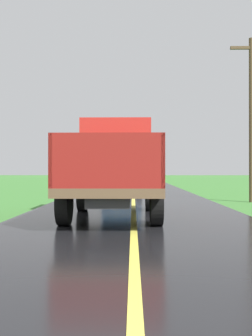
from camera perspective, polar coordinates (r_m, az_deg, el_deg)
name	(u,v)px	position (r m, az deg, el deg)	size (l,w,h in m)	color
banana_truck_near	(115,166)	(11.76, -1.56, 0.32)	(2.38, 5.82, 2.80)	#2D2D30
banana_truck_far	(123,168)	(27.14, -0.42, 0.00)	(2.38, 5.81, 2.80)	#2D2D30
utility_pole_roadside	(251,114)	(17.91, 17.10, 7.21)	(1.74, 0.20, 6.83)	brown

